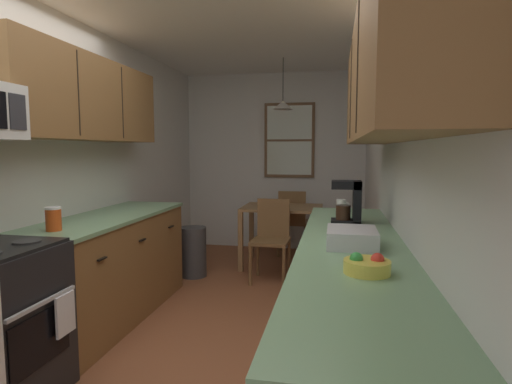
{
  "coord_description": "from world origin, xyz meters",
  "views": [
    {
      "loc": [
        0.89,
        -2.4,
        1.45
      ],
      "look_at": [
        0.15,
        1.44,
        1.05
      ],
      "focal_mm": 29.06,
      "sensor_mm": 36.0,
      "label": 1
    }
  ],
  "objects_px": {
    "dining_table": "(282,217)",
    "storage_canister": "(53,219)",
    "dining_chair_far": "(292,219)",
    "trash_bin": "(193,252)",
    "fruit_bowl": "(367,265)",
    "dish_rack": "(352,238)",
    "dining_chair_near": "(272,236)",
    "mug_by_coffeemaker": "(341,205)",
    "coffee_maker": "(350,201)"
  },
  "relations": [
    {
      "from": "dining_chair_far",
      "to": "mug_by_coffeemaker",
      "type": "height_order",
      "value": "mug_by_coffeemaker"
    },
    {
      "from": "coffee_maker",
      "to": "mug_by_coffeemaker",
      "type": "xyz_separation_m",
      "value": [
        -0.06,
        0.6,
        -0.11
      ]
    },
    {
      "from": "dining_chair_far",
      "to": "fruit_bowl",
      "type": "bearing_deg",
      "value": -79.09
    },
    {
      "from": "dining_table",
      "to": "storage_canister",
      "type": "relative_size",
      "value": 5.88
    },
    {
      "from": "dining_table",
      "to": "trash_bin",
      "type": "xyz_separation_m",
      "value": [
        -0.95,
        -0.6,
        -0.34
      ]
    },
    {
      "from": "dining_chair_far",
      "to": "dining_chair_near",
      "type": "bearing_deg",
      "value": -95.95
    },
    {
      "from": "dining_table",
      "to": "storage_canister",
      "type": "bearing_deg",
      "value": -115.94
    },
    {
      "from": "storage_canister",
      "to": "fruit_bowl",
      "type": "relative_size",
      "value": 0.79
    },
    {
      "from": "dining_chair_near",
      "to": "trash_bin",
      "type": "distance_m",
      "value": 0.93
    },
    {
      "from": "dining_chair_far",
      "to": "coffee_maker",
      "type": "height_order",
      "value": "coffee_maker"
    },
    {
      "from": "trash_bin",
      "to": "coffee_maker",
      "type": "distance_m",
      "value": 2.26
    },
    {
      "from": "dining_table",
      "to": "coffee_maker",
      "type": "xyz_separation_m",
      "value": [
        0.76,
        -1.87,
        0.44
      ]
    },
    {
      "from": "dining_chair_far",
      "to": "trash_bin",
      "type": "relative_size",
      "value": 1.57
    },
    {
      "from": "dining_chair_far",
      "to": "coffee_maker",
      "type": "bearing_deg",
      "value": -74.25
    },
    {
      "from": "dining_chair_far",
      "to": "fruit_bowl",
      "type": "distance_m",
      "value": 3.82
    },
    {
      "from": "trash_bin",
      "to": "fruit_bowl",
      "type": "relative_size",
      "value": 2.75
    },
    {
      "from": "dining_table",
      "to": "dining_chair_far",
      "type": "bearing_deg",
      "value": 82.85
    },
    {
      "from": "dining_chair_near",
      "to": "fruit_bowl",
      "type": "bearing_deg",
      "value": -72.27
    },
    {
      "from": "storage_canister",
      "to": "dining_chair_far",
      "type": "bearing_deg",
      "value": 67.13
    },
    {
      "from": "coffee_maker",
      "to": "storage_canister",
      "type": "bearing_deg",
      "value": -160.93
    },
    {
      "from": "dining_chair_far",
      "to": "trash_bin",
      "type": "distance_m",
      "value": 1.56
    },
    {
      "from": "storage_canister",
      "to": "coffee_maker",
      "type": "distance_m",
      "value": 2.12
    },
    {
      "from": "dining_chair_near",
      "to": "trash_bin",
      "type": "xyz_separation_m",
      "value": [
        -0.9,
        -0.05,
        -0.21
      ]
    },
    {
      "from": "dining_chair_near",
      "to": "dining_chair_far",
      "type": "relative_size",
      "value": 1.0
    },
    {
      "from": "dish_rack",
      "to": "dining_chair_near",
      "type": "bearing_deg",
      "value": 110.66
    },
    {
      "from": "dining_table",
      "to": "dish_rack",
      "type": "xyz_separation_m",
      "value": [
        0.74,
        -2.65,
        0.32
      ]
    },
    {
      "from": "dining_chair_far",
      "to": "dish_rack",
      "type": "xyz_separation_m",
      "value": [
        0.67,
        -3.2,
        0.45
      ]
    },
    {
      "from": "dining_chair_near",
      "to": "coffee_maker",
      "type": "bearing_deg",
      "value": -58.6
    },
    {
      "from": "coffee_maker",
      "to": "dining_chair_far",
      "type": "bearing_deg",
      "value": 105.75
    },
    {
      "from": "dining_table",
      "to": "dining_chair_far",
      "type": "relative_size",
      "value": 1.08
    },
    {
      "from": "mug_by_coffeemaker",
      "to": "dining_table",
      "type": "bearing_deg",
      "value": 118.68
    },
    {
      "from": "dining_chair_near",
      "to": "storage_canister",
      "type": "height_order",
      "value": "storage_canister"
    },
    {
      "from": "dining_chair_near",
      "to": "storage_canister",
      "type": "relative_size",
      "value": 5.47
    },
    {
      "from": "trash_bin",
      "to": "dish_rack",
      "type": "bearing_deg",
      "value": -50.43
    },
    {
      "from": "fruit_bowl",
      "to": "dining_chair_far",
      "type": "bearing_deg",
      "value": 100.91
    },
    {
      "from": "storage_canister",
      "to": "mug_by_coffeemaker",
      "type": "distance_m",
      "value": 2.33
    },
    {
      "from": "dining_chair_far",
      "to": "trash_bin",
      "type": "bearing_deg",
      "value": -131.17
    },
    {
      "from": "dining_chair_far",
      "to": "fruit_bowl",
      "type": "relative_size",
      "value": 4.32
    },
    {
      "from": "fruit_bowl",
      "to": "dish_rack",
      "type": "xyz_separation_m",
      "value": [
        -0.05,
        0.52,
        0.01
      ]
    },
    {
      "from": "coffee_maker",
      "to": "fruit_bowl",
      "type": "xyz_separation_m",
      "value": [
        0.03,
        -1.3,
        -0.13
      ]
    },
    {
      "from": "dining_chair_far",
      "to": "mug_by_coffeemaker",
      "type": "xyz_separation_m",
      "value": [
        0.63,
        -1.83,
        0.45
      ]
    },
    {
      "from": "trash_bin",
      "to": "coffee_maker",
      "type": "relative_size",
      "value": 1.78
    },
    {
      "from": "trash_bin",
      "to": "storage_canister",
      "type": "distance_m",
      "value": 2.1
    },
    {
      "from": "dining_table",
      "to": "dish_rack",
      "type": "height_order",
      "value": "dish_rack"
    },
    {
      "from": "dining_chair_near",
      "to": "coffee_maker",
      "type": "height_order",
      "value": "coffee_maker"
    },
    {
      "from": "trash_bin",
      "to": "coffee_maker",
      "type": "height_order",
      "value": "coffee_maker"
    },
    {
      "from": "dining_chair_near",
      "to": "dish_rack",
      "type": "xyz_separation_m",
      "value": [
        0.79,
        -2.09,
        0.45
      ]
    },
    {
      "from": "dining_chair_near",
      "to": "storage_canister",
      "type": "distance_m",
      "value": 2.39
    },
    {
      "from": "storage_canister",
      "to": "trash_bin",
      "type": "bearing_deg",
      "value": 81.29
    },
    {
      "from": "dining_table",
      "to": "storage_canister",
      "type": "height_order",
      "value": "storage_canister"
    }
  ]
}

